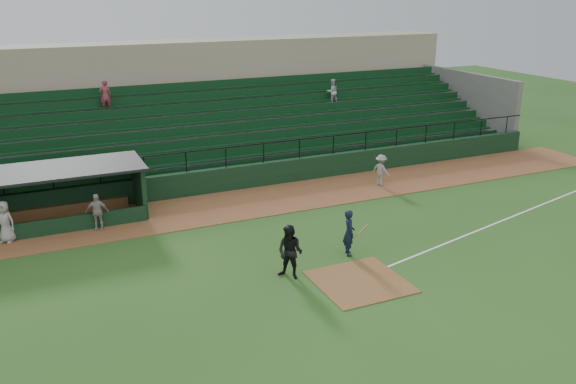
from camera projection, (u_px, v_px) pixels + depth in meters
name	position (u px, v px, depth m)	size (l,w,h in m)	color
ground	(345.00, 270.00, 21.32)	(90.00, 90.00, 0.00)	#265019
warning_track	(262.00, 201.00, 28.20)	(40.00, 4.00, 0.03)	brown
home_plate_dirt	(360.00, 282.00, 20.45)	(3.00, 3.00, 0.03)	brown
foul_line	(494.00, 224.00, 25.47)	(18.00, 0.09, 0.01)	white
stadium_structure	(207.00, 119.00, 34.74)	(38.00, 13.08, 6.40)	black
dugout	(36.00, 192.00, 25.32)	(8.90, 3.20, 2.42)	black
batter_at_plate	(349.00, 233.00, 22.29)	(1.09, 0.74, 1.80)	black
umpire	(290.00, 252.00, 20.46)	(0.94, 0.73, 1.94)	black
runner	(381.00, 170.00, 30.17)	(1.03, 0.59, 1.60)	gray
dugout_player_a	(97.00, 212.00, 24.58)	(0.92, 0.38, 1.57)	#ADA7A1
dugout_player_b	(5.00, 222.00, 23.36)	(0.83, 0.54, 1.71)	#A5A19B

